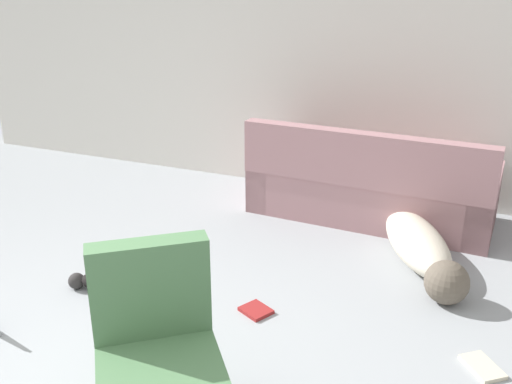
% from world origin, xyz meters
% --- Properties ---
extents(wall_back, '(7.92, 0.06, 2.42)m').
position_xyz_m(wall_back, '(0.00, 3.73, 1.21)').
color(wall_back, silver).
rests_on(wall_back, ground_plane).
extents(couch, '(2.09, 0.93, 0.84)m').
position_xyz_m(couch, '(0.82, 3.17, 0.27)').
color(couch, '#A3757A').
rests_on(couch, ground_plane).
extents(dog, '(0.85, 1.43, 0.29)m').
position_xyz_m(dog, '(1.37, 2.42, 0.14)').
color(dog, beige).
rests_on(dog, ground_plane).
extents(cat, '(0.57, 0.32, 0.13)m').
position_xyz_m(cat, '(-0.56, 1.26, 0.06)').
color(cat, black).
rests_on(cat, ground_plane).
extents(book_red, '(0.23, 0.22, 0.02)m').
position_xyz_m(book_red, '(0.50, 1.39, 0.01)').
color(book_red, maroon).
rests_on(book_red, ground_plane).
extents(book_cream, '(0.26, 0.27, 0.02)m').
position_xyz_m(book_cream, '(1.85, 1.36, 0.01)').
color(book_cream, beige).
rests_on(book_cream, ground_plane).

